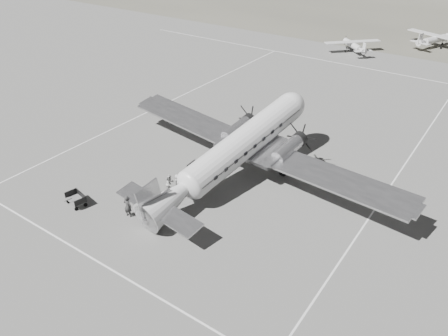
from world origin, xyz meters
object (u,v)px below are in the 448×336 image
dc3_airliner (237,151)px  ramp_agent (170,184)px  passenger (177,182)px  light_plane_right (435,41)px  baggage_cart_near (153,197)px  light_plane_left (353,46)px  baggage_cart_far (76,200)px  ground_crew (128,206)px

dc3_airliner → ramp_agent: 6.70m
passenger → ramp_agent: bearing=150.1°
light_plane_right → baggage_cart_near: size_ratio=6.86×
dc3_airliner → ramp_agent: size_ratio=16.92×
light_plane_left → baggage_cart_near: size_ratio=5.94×
light_plane_left → baggage_cart_far: bearing=-138.8°
baggage_cart_near → ramp_agent: ramp_agent is taller
baggage_cart_far → passenger: (5.53, 6.87, 0.21)m
ramp_agent → passenger: size_ratio=1.26×
dc3_airliner → light_plane_left: dc3_airliner is taller
baggage_cart_near → baggage_cart_far: (-5.14, -4.07, 0.06)m
ground_crew → light_plane_right: bearing=-105.2°
light_plane_right → ground_crew: light_plane_right is taller
baggage_cart_near → ground_crew: size_ratio=0.85×
light_plane_right → passenger: 62.46m
light_plane_left → ground_crew: (1.85, -55.91, -0.05)m
dc3_airliner → baggage_cart_far: bearing=-121.1°
baggage_cart_near → ramp_agent: 2.03m
light_plane_left → light_plane_right: (10.85, 11.43, 0.16)m
light_plane_right → baggage_cart_near: bearing=-75.8°
ramp_agent → dc3_airliner: bearing=-31.9°
ramp_agent → passenger: bearing=-5.2°
baggage_cart_far → light_plane_left: bearing=98.9°
baggage_cart_near → passenger: 2.84m
baggage_cart_far → light_plane_right: bearing=90.5°
baggage_cart_far → ramp_agent: 8.12m
dc3_airliner → light_plane_right: 57.70m
dc3_airliner → passenger: size_ratio=21.33×
light_plane_right → baggage_cart_far: light_plane_right is taller
light_plane_left → ground_crew: light_plane_left is taller
light_plane_right → passenger: light_plane_right is taller
ground_crew → passenger: size_ratio=1.33×
light_plane_left → ground_crew: 55.94m
ground_crew → ramp_agent: size_ratio=1.06×
light_plane_right → ramp_agent: light_plane_right is taller
ground_crew → baggage_cart_far: bearing=9.0°
dc3_airliner → baggage_cart_near: 8.58m
light_plane_right → passenger: (-8.30, -61.90, -0.46)m
dc3_airliner → ramp_agent: dc3_airliner is taller
light_plane_right → baggage_cart_far: bearing=-79.5°
ground_crew → passenger: 5.49m
light_plane_right → ramp_agent: 63.30m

